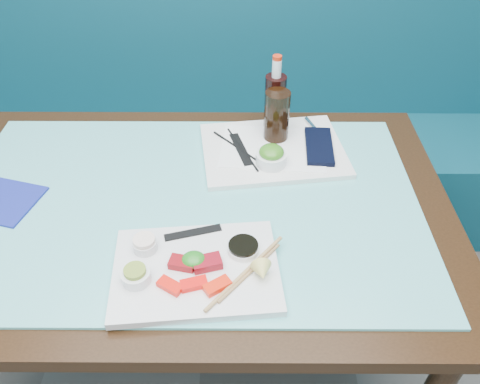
{
  "coord_description": "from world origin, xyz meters",
  "views": [
    {
      "loc": [
        0.15,
        0.55,
        1.59
      ],
      "look_at": [
        0.14,
        1.44,
        0.8
      ],
      "focal_mm": 35.0,
      "sensor_mm": 36.0,
      "label": 1
    }
  ],
  "objects_px": {
    "sashimi_plate": "(196,270)",
    "blue_napkin": "(6,202)",
    "booth_bench": "(209,138)",
    "seaweed_bowl": "(271,159)",
    "cola_bottle_body": "(275,104)",
    "dining_table": "(188,225)",
    "cola_glass": "(277,116)",
    "serving_tray": "(273,150)"
  },
  "relations": [
    {
      "from": "sashimi_plate",
      "to": "blue_napkin",
      "type": "height_order",
      "value": "sashimi_plate"
    },
    {
      "from": "booth_bench",
      "to": "seaweed_bowl",
      "type": "height_order",
      "value": "booth_bench"
    },
    {
      "from": "cola_bottle_body",
      "to": "booth_bench",
      "type": "bearing_deg",
      "value": 116.16
    },
    {
      "from": "dining_table",
      "to": "blue_napkin",
      "type": "height_order",
      "value": "blue_napkin"
    },
    {
      "from": "booth_bench",
      "to": "dining_table",
      "type": "relative_size",
      "value": 2.14
    },
    {
      "from": "dining_table",
      "to": "cola_glass",
      "type": "distance_m",
      "value": 0.41
    },
    {
      "from": "cola_glass",
      "to": "sashimi_plate",
      "type": "bearing_deg",
      "value": -111.73
    },
    {
      "from": "dining_table",
      "to": "cola_glass",
      "type": "bearing_deg",
      "value": 47.44
    },
    {
      "from": "serving_tray",
      "to": "seaweed_bowl",
      "type": "relative_size",
      "value": 4.7
    },
    {
      "from": "booth_bench",
      "to": "blue_napkin",
      "type": "height_order",
      "value": "booth_bench"
    },
    {
      "from": "booth_bench",
      "to": "sashimi_plate",
      "type": "xyz_separation_m",
      "value": [
        0.05,
        -1.08,
        0.39
      ]
    },
    {
      "from": "cola_glass",
      "to": "booth_bench",
      "type": "bearing_deg",
      "value": 113.65
    },
    {
      "from": "seaweed_bowl",
      "to": "blue_napkin",
      "type": "xyz_separation_m",
      "value": [
        -0.7,
        -0.15,
        -0.03
      ]
    },
    {
      "from": "cola_bottle_body",
      "to": "blue_napkin",
      "type": "xyz_separation_m",
      "value": [
        -0.72,
        -0.35,
        -0.09
      ]
    },
    {
      "from": "blue_napkin",
      "to": "seaweed_bowl",
      "type": "bearing_deg",
      "value": 12.05
    },
    {
      "from": "dining_table",
      "to": "sashimi_plate",
      "type": "distance_m",
      "value": 0.26
    },
    {
      "from": "booth_bench",
      "to": "cola_glass",
      "type": "xyz_separation_m",
      "value": [
        0.25,
        -0.57,
        0.47
      ]
    },
    {
      "from": "cola_bottle_body",
      "to": "dining_table",
      "type": "bearing_deg",
      "value": -126.06
    },
    {
      "from": "booth_bench",
      "to": "sashimi_plate",
      "type": "distance_m",
      "value": 1.15
    },
    {
      "from": "sashimi_plate",
      "to": "blue_napkin",
      "type": "relative_size",
      "value": 2.32
    },
    {
      "from": "dining_table",
      "to": "serving_tray",
      "type": "xyz_separation_m",
      "value": [
        0.24,
        0.22,
        0.1
      ]
    },
    {
      "from": "booth_bench",
      "to": "cola_bottle_body",
      "type": "bearing_deg",
      "value": -63.84
    },
    {
      "from": "sashimi_plate",
      "to": "seaweed_bowl",
      "type": "relative_size",
      "value": 4.2
    },
    {
      "from": "booth_bench",
      "to": "seaweed_bowl",
      "type": "distance_m",
      "value": 0.84
    },
    {
      "from": "serving_tray",
      "to": "cola_bottle_body",
      "type": "height_order",
      "value": "cola_bottle_body"
    },
    {
      "from": "dining_table",
      "to": "seaweed_bowl",
      "type": "bearing_deg",
      "value": 31.64
    },
    {
      "from": "sashimi_plate",
      "to": "cola_bottle_body",
      "type": "bearing_deg",
      "value": 65.58
    },
    {
      "from": "sashimi_plate",
      "to": "serving_tray",
      "type": "xyz_separation_m",
      "value": [
        0.19,
        0.46,
        -0.0
      ]
    },
    {
      "from": "sashimi_plate",
      "to": "serving_tray",
      "type": "height_order",
      "value": "sashimi_plate"
    },
    {
      "from": "cola_glass",
      "to": "dining_table",
      "type": "bearing_deg",
      "value": -132.56
    },
    {
      "from": "booth_bench",
      "to": "blue_napkin",
      "type": "xyz_separation_m",
      "value": [
        -0.47,
        -0.85,
        0.39
      ]
    },
    {
      "from": "dining_table",
      "to": "serving_tray",
      "type": "bearing_deg",
      "value": 42.13
    },
    {
      "from": "cola_bottle_body",
      "to": "seaweed_bowl",
      "type": "bearing_deg",
      "value": -95.02
    },
    {
      "from": "serving_tray",
      "to": "dining_table",
      "type": "bearing_deg",
      "value": -145.6
    },
    {
      "from": "serving_tray",
      "to": "booth_bench",
      "type": "bearing_deg",
      "value": 103.24
    },
    {
      "from": "dining_table",
      "to": "blue_napkin",
      "type": "bearing_deg",
      "value": -178.99
    },
    {
      "from": "booth_bench",
      "to": "dining_table",
      "type": "height_order",
      "value": "booth_bench"
    },
    {
      "from": "dining_table",
      "to": "cola_glass",
      "type": "xyz_separation_m",
      "value": [
        0.25,
        0.27,
        0.18
      ]
    },
    {
      "from": "booth_bench",
      "to": "blue_napkin",
      "type": "bearing_deg",
      "value": -119.03
    },
    {
      "from": "serving_tray",
      "to": "blue_napkin",
      "type": "xyz_separation_m",
      "value": [
        -0.71,
        -0.22,
        -0.0
      ]
    },
    {
      "from": "serving_tray",
      "to": "seaweed_bowl",
      "type": "distance_m",
      "value": 0.08
    },
    {
      "from": "sashimi_plate",
      "to": "serving_tray",
      "type": "relative_size",
      "value": 0.89
    }
  ]
}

